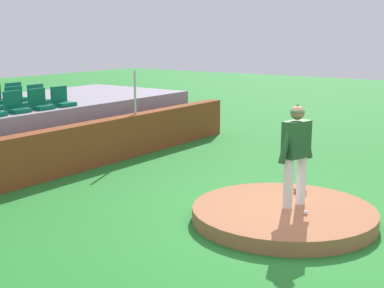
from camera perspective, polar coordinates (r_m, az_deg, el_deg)
ground_plane at (r=9.75m, az=9.55°, el=-7.97°), size 60.00×60.00×0.00m
pitchers_mound at (r=9.70m, az=9.57°, el=-7.28°), size 3.20×3.20×0.25m
pitcher at (r=9.51m, az=10.87°, el=-0.39°), size 0.87×0.38×1.81m
baseball at (r=9.36m, az=11.87°, el=-7.05°), size 0.07×0.07×0.07m
fielding_glove at (r=10.52m, az=11.27°, el=-4.83°), size 0.30×0.36×0.11m
brick_barrier at (r=12.92m, az=-13.31°, el=-0.71°), size 12.91×0.40×1.10m
fence_post_right at (r=14.51m, az=-6.01°, el=5.41°), size 0.06×0.06×1.17m
stadium_chair_1 at (r=13.46m, az=-18.03°, el=3.84°), size 0.48×0.44×0.50m
stadium_chair_2 at (r=13.86m, az=-15.70°, el=4.19°), size 0.48×0.44×0.50m
stadium_chair_3 at (r=14.30m, az=-13.50°, el=4.52°), size 0.48×0.44×0.50m
stadium_chair_6 at (r=14.56m, az=-17.95°, el=4.39°), size 0.48×0.44×0.50m
stadium_chair_7 at (r=15.01m, az=-15.83°, el=4.72°), size 0.48×0.44×0.50m
stadium_chair_11 at (r=15.71m, az=-17.98°, el=4.88°), size 0.48×0.44×0.50m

